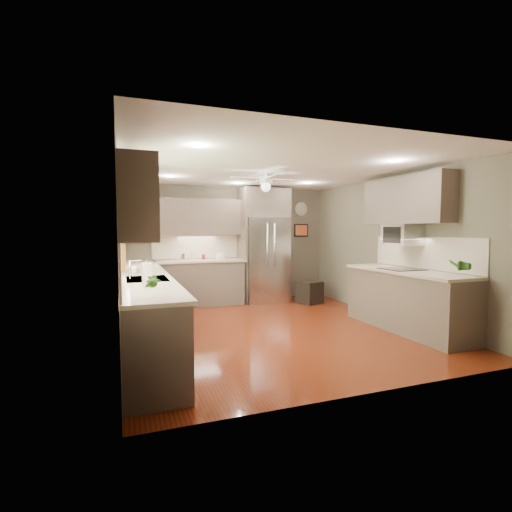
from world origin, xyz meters
TOP-DOWN VIEW (x-y plane):
  - floor at (0.00, 0.00)m, footprint 5.00×5.00m
  - ceiling at (0.00, 0.00)m, footprint 5.00×5.00m
  - wall_back at (0.00, 2.50)m, footprint 4.50×0.00m
  - wall_front at (0.00, -2.50)m, footprint 4.50×0.00m
  - wall_left at (-2.25, 0.00)m, footprint 0.00×5.00m
  - wall_right at (2.25, 0.00)m, footprint 0.00×5.00m
  - canister_b at (-1.06, 2.24)m, footprint 0.11×0.11m
  - canister_c at (-0.86, 2.18)m, footprint 0.13×0.13m
  - canister_d at (-0.63, 2.22)m, footprint 0.09×0.09m
  - soap_bottle at (-2.08, -0.16)m, footprint 0.09×0.09m
  - potted_plant_left at (-1.95, -1.84)m, footprint 0.16×0.12m
  - potted_plant_right at (1.92, -1.72)m, footprint 0.20×0.17m
  - bowl at (-0.27, 2.18)m, footprint 0.27×0.27m
  - left_run at (-1.95, 0.15)m, footprint 0.65×4.70m
  - back_run at (-0.72, 2.20)m, footprint 1.85×0.65m
  - uppers at (-0.74, 0.71)m, footprint 4.50×4.70m
  - window at (-2.22, -0.50)m, footprint 0.05×1.12m
  - sink at (-1.93, -0.50)m, footprint 0.50×0.70m
  - refrigerator at (0.70, 2.16)m, footprint 1.06×0.75m
  - right_run at (1.93, -0.80)m, footprint 0.70×2.20m
  - microwave at (2.03, -0.55)m, footprint 0.43×0.55m
  - ceiling_fan at (-0.00, 0.30)m, footprint 1.18×1.18m
  - recessed_lights at (-0.04, 0.40)m, footprint 2.84×3.14m
  - wall_clock at (1.75, 2.48)m, footprint 0.30×0.03m
  - framed_print at (1.75, 2.48)m, footprint 0.36×0.03m
  - stool at (1.50, 1.57)m, footprint 0.54×0.54m
  - paper_towel at (-1.97, -1.24)m, footprint 0.11×0.11m

SIDE VIEW (x-z plane):
  - floor at x=0.00m, z-range 0.00..0.00m
  - stool at x=1.50m, z-range -0.01..0.48m
  - left_run at x=-1.95m, z-range -0.24..1.21m
  - back_run at x=-0.72m, z-range -0.24..1.21m
  - right_run at x=1.93m, z-range -0.24..1.21m
  - sink at x=-1.93m, z-range 0.75..1.07m
  - bowl at x=-0.27m, z-range 0.94..1.00m
  - canister_d at x=-0.63m, z-range 0.95..1.05m
  - canister_b at x=-1.06m, z-range 0.94..1.08m
  - soap_bottle at x=-2.08m, z-range 0.94..1.11m
  - canister_c at x=-0.86m, z-range 0.95..1.11m
  - potted_plant_left at x=-1.95m, z-range 0.94..1.22m
  - paper_towel at x=-1.97m, z-range 0.95..1.21m
  - potted_plant_right at x=1.92m, z-range 0.94..1.25m
  - refrigerator at x=0.70m, z-range -0.04..2.41m
  - wall_back at x=0.00m, z-range -1.00..3.50m
  - wall_front at x=0.00m, z-range -1.00..3.50m
  - wall_left at x=-2.25m, z-range -1.25..3.75m
  - wall_right at x=2.25m, z-range -1.25..3.75m
  - microwave at x=2.03m, z-range 1.31..1.65m
  - framed_print at x=1.75m, z-range 1.40..1.70m
  - window at x=-2.22m, z-range 1.09..2.01m
  - uppers at x=-0.74m, z-range 1.39..2.35m
  - wall_clock at x=1.75m, z-range 1.90..2.20m
  - ceiling_fan at x=0.00m, z-range 2.17..2.49m
  - recessed_lights at x=-0.04m, z-range 2.49..2.50m
  - ceiling at x=0.00m, z-range 2.50..2.50m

